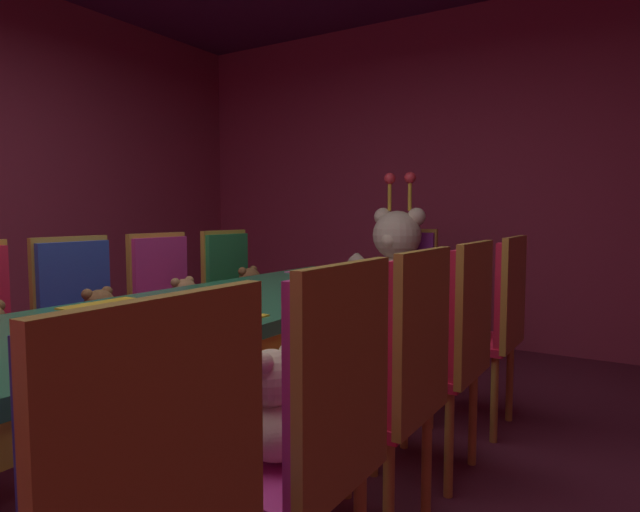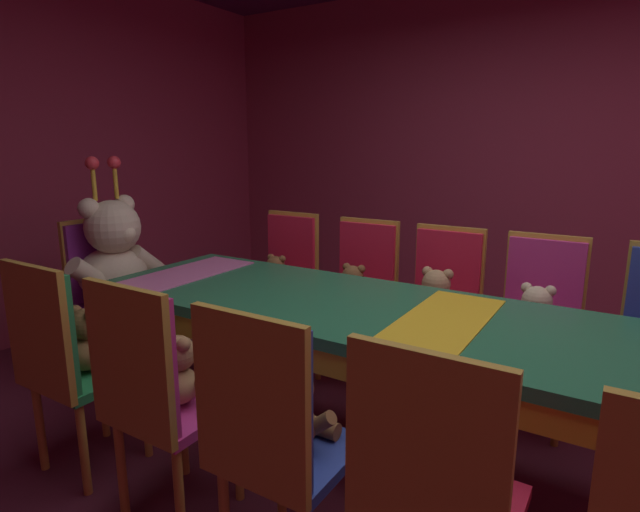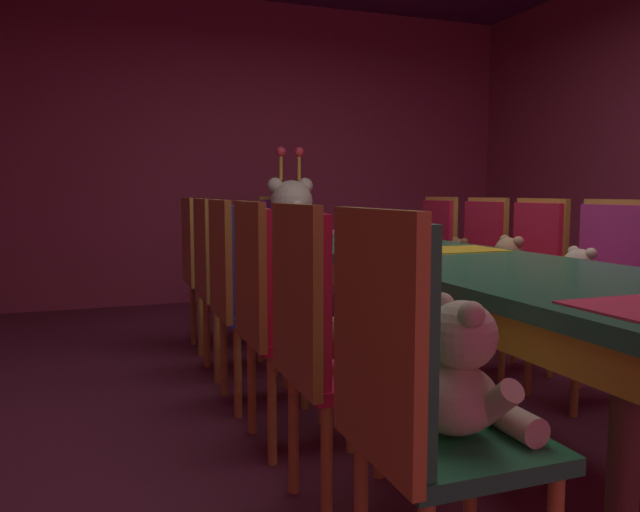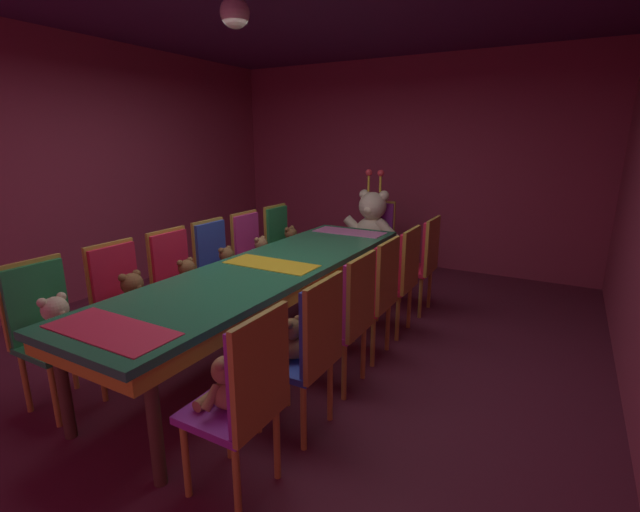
{
  "view_description": "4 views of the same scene",
  "coord_description": "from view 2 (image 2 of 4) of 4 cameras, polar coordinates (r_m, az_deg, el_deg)",
  "views": [
    {
      "loc": [
        1.52,
        -1.34,
        1.1
      ],
      "look_at": [
        0.05,
        1.02,
        0.88
      ],
      "focal_mm": 30.43,
      "sensor_mm": 36.0,
      "label": 1
    },
    {
      "loc": [
        -1.96,
        -0.61,
        1.45
      ],
      "look_at": [
        -0.13,
        0.52,
        0.97
      ],
      "focal_mm": 28.53,
      "sensor_mm": 36.0,
      "label": 2
    },
    {
      "loc": [
        -1.46,
        -2.56,
        1.02
      ],
      "look_at": [
        -0.22,
        0.86,
        0.64
      ],
      "focal_mm": 34.46,
      "sensor_mm": 36.0,
      "label": 3
    },
    {
      "loc": [
        2.05,
        -2.85,
        1.73
      ],
      "look_at": [
        0.11,
        0.62,
        0.68
      ],
      "focal_mm": 24.92,
      "sensor_mm": 36.0,
      "label": 4
    }
  ],
  "objects": [
    {
      "name": "teddy_right_3",
      "position": [
        2.92,
        12.77,
        -4.9
      ],
      "size": [
        0.26,
        0.34,
        0.32
      ],
      "rotation": [
        0.0,
        0.0,
        3.14
      ],
      "color": "tan",
      "rests_on": "chair_right_3"
    },
    {
      "name": "teddy_right_2",
      "position": [
        2.81,
        22.98,
        -6.42
      ],
      "size": [
        0.25,
        0.32,
        0.3
      ],
      "rotation": [
        0.0,
        0.0,
        3.14
      ],
      "color": "beige",
      "rests_on": "chair_right_2"
    },
    {
      "name": "banquet_table",
      "position": [
        2.2,
        13.7,
        -8.99
      ],
      "size": [
        0.9,
        3.48,
        0.75
      ],
      "color": "#26724C",
      "rests_on": "ground_plane"
    },
    {
      "name": "chair_right_3",
      "position": [
        3.05,
        13.68,
        -4.17
      ],
      "size": [
        0.42,
        0.41,
        0.98
      ],
      "rotation": [
        0.0,
        0.0,
        3.14
      ],
      "color": "red",
      "rests_on": "ground_plane"
    },
    {
      "name": "teddy_right_4",
      "position": [
        3.14,
        3.62,
        -3.76
      ],
      "size": [
        0.22,
        0.29,
        0.27
      ],
      "rotation": [
        0.0,
        0.0,
        3.14
      ],
      "color": "brown",
      "rests_on": "chair_right_4"
    },
    {
      "name": "teddy_left_5",
      "position": [
        2.51,
        -24.35,
        -8.82
      ],
      "size": [
        0.24,
        0.31,
        0.29
      ],
      "color": "brown",
      "rests_on": "chair_left_5"
    },
    {
      "name": "chair_left_3",
      "position": [
        1.66,
        -5.97,
        -18.56
      ],
      "size": [
        0.42,
        0.41,
        0.98
      ],
      "color": "#2D47B2",
      "rests_on": "ground_plane"
    },
    {
      "name": "chair_right_4",
      "position": [
        3.25,
        4.82,
        -2.81
      ],
      "size": [
        0.42,
        0.41,
        0.98
      ],
      "rotation": [
        0.0,
        0.0,
        3.14
      ],
      "color": "red",
      "rests_on": "ground_plane"
    },
    {
      "name": "teddy_left_3",
      "position": [
        1.76,
        -2.97,
        -17.0
      ],
      "size": [
        0.24,
        0.3,
        0.29
      ],
      "color": "brown",
      "rests_on": "chair_left_3"
    },
    {
      "name": "chair_left_2",
      "position": [
        1.46,
        12.45,
        -23.58
      ],
      "size": [
        0.42,
        0.41,
        0.98
      ],
      "color": "red",
      "rests_on": "ground_plane"
    },
    {
      "name": "teddy_left_4",
      "position": [
        2.09,
        -15.45,
        -12.57
      ],
      "size": [
        0.23,
        0.3,
        0.28
      ],
      "color": "#9E7247",
      "rests_on": "chair_left_4"
    },
    {
      "name": "chair_right_5",
      "position": [
        3.58,
        -3.68,
        -1.4
      ],
      "size": [
        0.42,
        0.41,
        0.98
      ],
      "rotation": [
        0.0,
        0.0,
        3.14
      ],
      "color": "red",
      "rests_on": "ground_plane"
    },
    {
      "name": "throne_chair",
      "position": [
        3.6,
        -23.28,
        -2.31
      ],
      "size": [
        0.41,
        0.42,
        0.98
      ],
      "rotation": [
        0.0,
        0.0,
        -1.57
      ],
      "color": "purple",
      "rests_on": "ground_plane"
    },
    {
      "name": "chair_left_5",
      "position": [
        2.44,
        -27.21,
        -9.44
      ],
      "size": [
        0.42,
        0.41,
        0.98
      ],
      "color": "#268C4C",
      "rests_on": "ground_plane"
    },
    {
      "name": "chair_left_4",
      "position": [
        2.0,
        -18.56,
        -13.44
      ],
      "size": [
        0.42,
        0.41,
        0.98
      ],
      "color": "#CC338C",
      "rests_on": "ground_plane"
    },
    {
      "name": "chair_right_2",
      "position": [
        2.95,
        23.45,
        -5.44
      ],
      "size": [
        0.42,
        0.41,
        0.98
      ],
      "rotation": [
        0.0,
        0.0,
        3.14
      ],
      "color": "#CC338C",
      "rests_on": "ground_plane"
    },
    {
      "name": "king_teddy_bear",
      "position": [
        3.43,
        -21.86,
        -0.2
      ],
      "size": [
        0.72,
        0.55,
        0.92
      ],
      "rotation": [
        0.0,
        0.0,
        -1.57
      ],
      "color": "beige",
      "rests_on": "throne_chair"
    },
    {
      "name": "ground_plane",
      "position": [
        2.51,
        12.87,
        -23.09
      ],
      "size": [
        7.9,
        7.9,
        0.0
      ],
      "primitive_type": "plane",
      "color": "#591E33"
    },
    {
      "name": "teddy_right_5",
      "position": [
        3.47,
        -5.04,
        -2.3
      ],
      "size": [
        0.21,
        0.27,
        0.26
      ],
      "rotation": [
        0.0,
        0.0,
        3.14
      ],
      "color": "brown",
      "rests_on": "chair_right_5"
    },
    {
      "name": "wall_back",
      "position": [
        4.29,
        -31.41,
        9.98
      ],
      "size": [
        5.2,
        0.12,
        2.8
      ],
      "primitive_type": "cube",
      "color": "#99334C",
      "rests_on": "ground_plane"
    },
    {
      "name": "wall_right",
      "position": [
        4.6,
        24.67,
        10.7
      ],
      "size": [
        0.12,
        6.4,
        2.8
      ],
      "primitive_type": "cube",
      "color": "#99334C",
      "rests_on": "ground_plane"
    },
    {
      "name": "teddy_left_2",
      "position": [
        1.58,
        14.32,
        -21.09
      ],
      "size": [
        0.24,
        0.31,
        0.3
      ],
      "color": "brown",
      "rests_on": "chair_left_2"
    }
  ]
}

